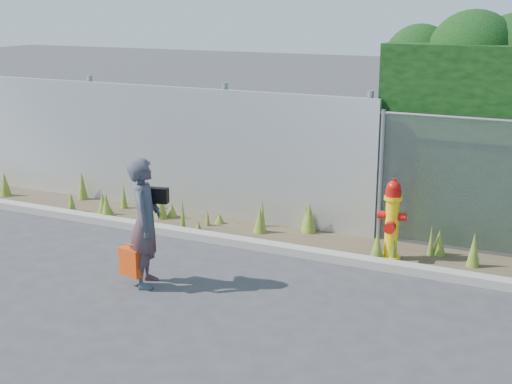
{
  "coord_description": "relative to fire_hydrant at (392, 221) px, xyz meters",
  "views": [
    {
      "loc": [
        3.91,
        -7.37,
        3.62
      ],
      "look_at": [
        -0.3,
        1.4,
        1.0
      ],
      "focal_mm": 50.0,
      "sensor_mm": 36.0,
      "label": 1
    }
  ],
  "objects": [
    {
      "name": "black_shoulder_bag",
      "position": [
        -2.55,
        -2.09,
        0.59
      ],
      "size": [
        0.27,
        0.11,
        0.2
      ],
      "rotation": [
        0.0,
        0.0,
        0.22
      ],
      "color": "black"
    },
    {
      "name": "woman",
      "position": [
        -2.64,
        -2.28,
        0.27
      ],
      "size": [
        0.63,
        0.74,
        1.71
      ],
      "primitive_type": "imported",
      "rotation": [
        0.0,
        0.0,
        1.99
      ],
      "color": "#115F6B",
      "rests_on": "ground"
    },
    {
      "name": "corrugated_fence",
      "position": [
        -4.71,
        0.82,
        0.52
      ],
      "size": [
        8.5,
        0.21,
        2.3
      ],
      "color": "silver",
      "rests_on": "ground"
    },
    {
      "name": "red_tote_bag",
      "position": [
        -2.76,
        -2.46,
        -0.24
      ],
      "size": [
        0.33,
        0.12,
        0.44
      ],
      "rotation": [
        0.0,
        0.0,
        -0.22
      ],
      "color": "red"
    },
    {
      "name": "curb",
      "position": [
        -1.47,
        -0.39,
        -0.53
      ],
      "size": [
        16.0,
        0.22,
        0.12
      ],
      "primitive_type": "cube",
      "color": "gray",
      "rests_on": "ground"
    },
    {
      "name": "weed_strip",
      "position": [
        -1.51,
        0.25,
        -0.43
      ],
      "size": [
        16.0,
        1.26,
        0.54
      ],
      "color": "#423425",
      "rests_on": "ground"
    },
    {
      "name": "fire_hydrant",
      "position": [
        0.0,
        0.0,
        0.0
      ],
      "size": [
        0.4,
        0.36,
        1.21
      ],
      "rotation": [
        0.0,
        0.0,
        0.09
      ],
      "color": "yellow",
      "rests_on": "ground"
    },
    {
      "name": "ground",
      "position": [
        -1.47,
        -2.19,
        -0.59
      ],
      "size": [
        80.0,
        80.0,
        0.0
      ],
      "primitive_type": "plane",
      "color": "#333235",
      "rests_on": "ground"
    }
  ]
}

